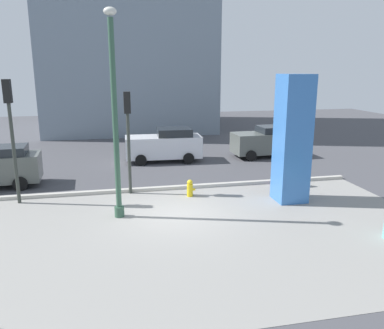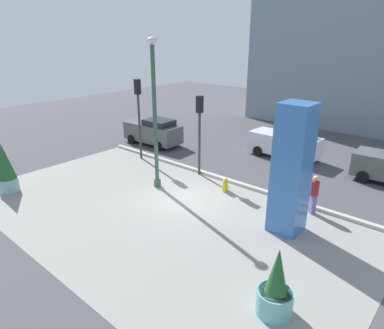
{
  "view_description": "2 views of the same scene",
  "coord_description": "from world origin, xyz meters",
  "px_view_note": "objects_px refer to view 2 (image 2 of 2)",
  "views": [
    {
      "loc": [
        -2.22,
        -13.79,
        5.41
      ],
      "look_at": [
        0.65,
        -0.13,
        1.95
      ],
      "focal_mm": 36.65,
      "sensor_mm": 36.0,
      "label": 1
    },
    {
      "loc": [
        10.0,
        -11.01,
        7.39
      ],
      "look_at": [
        0.68,
        -0.2,
        2.01
      ],
      "focal_mm": 32.02,
      "sensor_mm": 36.0,
      "label": 2
    }
  ],
  "objects_px": {
    "art_pillar_blue": "(292,170)",
    "car_intersection": "(153,131)",
    "traffic_light_far_side": "(139,107)",
    "fire_hydrant": "(225,185)",
    "car_passing_lane": "(285,143)",
    "potted_plant_curbside": "(276,290)",
    "potted_plant_by_pillar": "(6,169)",
    "traffic_light_corner": "(200,123)",
    "pedestrian_crossing": "(314,192)",
    "lamp_post": "(155,119)"
  },
  "relations": [
    {
      "from": "fire_hydrant",
      "to": "pedestrian_crossing",
      "type": "bearing_deg",
      "value": 9.58
    },
    {
      "from": "lamp_post",
      "to": "car_intersection",
      "type": "bearing_deg",
      "value": 138.15
    },
    {
      "from": "potted_plant_curbside",
      "to": "car_intersection",
      "type": "bearing_deg",
      "value": 148.25
    },
    {
      "from": "potted_plant_by_pillar",
      "to": "pedestrian_crossing",
      "type": "xyz_separation_m",
      "value": [
        12.45,
        7.81,
        -0.24
      ]
    },
    {
      "from": "art_pillar_blue",
      "to": "car_passing_lane",
      "type": "xyz_separation_m",
      "value": [
        -4.1,
        8.08,
        -1.61
      ]
    },
    {
      "from": "car_passing_lane",
      "to": "pedestrian_crossing",
      "type": "bearing_deg",
      "value": -54.2
    },
    {
      "from": "potted_plant_by_pillar",
      "to": "fire_hydrant",
      "type": "height_order",
      "value": "potted_plant_by_pillar"
    },
    {
      "from": "pedestrian_crossing",
      "to": "fire_hydrant",
      "type": "bearing_deg",
      "value": -170.42
    },
    {
      "from": "art_pillar_blue",
      "to": "car_intersection",
      "type": "bearing_deg",
      "value": 160.1
    },
    {
      "from": "potted_plant_by_pillar",
      "to": "fire_hydrant",
      "type": "relative_size",
      "value": 3.4
    },
    {
      "from": "potted_plant_by_pillar",
      "to": "traffic_light_far_side",
      "type": "xyz_separation_m",
      "value": [
        1.21,
        7.71,
        2.09
      ]
    },
    {
      "from": "art_pillar_blue",
      "to": "potted_plant_by_pillar",
      "type": "bearing_deg",
      "value": -154.69
    },
    {
      "from": "potted_plant_curbside",
      "to": "car_passing_lane",
      "type": "bearing_deg",
      "value": 115.39
    },
    {
      "from": "lamp_post",
      "to": "traffic_light_corner",
      "type": "xyz_separation_m",
      "value": [
        0.56,
        2.74,
        -0.6
      ]
    },
    {
      "from": "traffic_light_corner",
      "to": "pedestrian_crossing",
      "type": "height_order",
      "value": "traffic_light_corner"
    },
    {
      "from": "art_pillar_blue",
      "to": "fire_hydrant",
      "type": "bearing_deg",
      "value": 161.41
    },
    {
      "from": "traffic_light_corner",
      "to": "pedestrian_crossing",
      "type": "relative_size",
      "value": 2.48
    },
    {
      "from": "traffic_light_far_side",
      "to": "traffic_light_corner",
      "type": "bearing_deg",
      "value": 4.5
    },
    {
      "from": "art_pillar_blue",
      "to": "potted_plant_curbside",
      "type": "distance_m",
      "value": 5.03
    },
    {
      "from": "potted_plant_curbside",
      "to": "fire_hydrant",
      "type": "distance_m",
      "value": 8.1
    },
    {
      "from": "potted_plant_by_pillar",
      "to": "traffic_light_far_side",
      "type": "bearing_deg",
      "value": 81.11
    },
    {
      "from": "traffic_light_far_side",
      "to": "car_intersection",
      "type": "xyz_separation_m",
      "value": [
        -1.61,
        2.62,
        -2.38
      ]
    },
    {
      "from": "potted_plant_curbside",
      "to": "pedestrian_crossing",
      "type": "bearing_deg",
      "value": 103.59
    },
    {
      "from": "potted_plant_curbside",
      "to": "car_intersection",
      "type": "relative_size",
      "value": 0.49
    },
    {
      "from": "car_passing_lane",
      "to": "pedestrian_crossing",
      "type": "relative_size",
      "value": 2.5
    },
    {
      "from": "lamp_post",
      "to": "potted_plant_curbside",
      "type": "distance_m",
      "value": 10.03
    },
    {
      "from": "potted_plant_by_pillar",
      "to": "pedestrian_crossing",
      "type": "distance_m",
      "value": 14.7
    },
    {
      "from": "car_intersection",
      "to": "traffic_light_far_side",
      "type": "bearing_deg",
      "value": -58.39
    },
    {
      "from": "potted_plant_by_pillar",
      "to": "car_passing_lane",
      "type": "xyz_separation_m",
      "value": [
        8.1,
        13.84,
        -0.27
      ]
    },
    {
      "from": "potted_plant_by_pillar",
      "to": "fire_hydrant",
      "type": "xyz_separation_m",
      "value": [
        8.23,
        7.1,
        -0.87
      ]
    },
    {
      "from": "traffic_light_corner",
      "to": "car_passing_lane",
      "type": "relative_size",
      "value": 0.99
    },
    {
      "from": "potted_plant_by_pillar",
      "to": "car_passing_lane",
      "type": "relative_size",
      "value": 0.57
    },
    {
      "from": "art_pillar_blue",
      "to": "traffic_light_corner",
      "type": "relative_size",
      "value": 1.17
    },
    {
      "from": "lamp_post",
      "to": "car_intersection",
      "type": "relative_size",
      "value": 1.67
    },
    {
      "from": "traffic_light_corner",
      "to": "car_passing_lane",
      "type": "height_order",
      "value": "traffic_light_corner"
    },
    {
      "from": "potted_plant_by_pillar",
      "to": "fire_hydrant",
      "type": "distance_m",
      "value": 10.91
    },
    {
      "from": "traffic_light_far_side",
      "to": "pedestrian_crossing",
      "type": "distance_m",
      "value": 11.48
    },
    {
      "from": "fire_hydrant",
      "to": "car_passing_lane",
      "type": "bearing_deg",
      "value": 91.16
    },
    {
      "from": "traffic_light_corner",
      "to": "pedestrian_crossing",
      "type": "distance_m",
      "value": 7.0
    },
    {
      "from": "car_passing_lane",
      "to": "traffic_light_far_side",
      "type": "bearing_deg",
      "value": -138.31
    },
    {
      "from": "potted_plant_curbside",
      "to": "traffic_light_far_side",
      "type": "relative_size",
      "value": 0.43
    },
    {
      "from": "fire_hydrant",
      "to": "traffic_light_far_side",
      "type": "bearing_deg",
      "value": 175.07
    },
    {
      "from": "fire_hydrant",
      "to": "car_intersection",
      "type": "distance_m",
      "value": 9.24
    },
    {
      "from": "potted_plant_by_pillar",
      "to": "lamp_post",
      "type": "bearing_deg",
      "value": 45.75
    },
    {
      "from": "art_pillar_blue",
      "to": "pedestrian_crossing",
      "type": "bearing_deg",
      "value": 82.95
    },
    {
      "from": "potted_plant_by_pillar",
      "to": "pedestrian_crossing",
      "type": "height_order",
      "value": "potted_plant_by_pillar"
    },
    {
      "from": "traffic_light_corner",
      "to": "car_intersection",
      "type": "height_order",
      "value": "traffic_light_corner"
    },
    {
      "from": "potted_plant_curbside",
      "to": "potted_plant_by_pillar",
      "type": "bearing_deg",
      "value": -174.21
    },
    {
      "from": "potted_plant_by_pillar",
      "to": "pedestrian_crossing",
      "type": "relative_size",
      "value": 1.42
    },
    {
      "from": "traffic_light_far_side",
      "to": "traffic_light_corner",
      "type": "xyz_separation_m",
      "value": [
        4.54,
        0.36,
        -0.35
      ]
    }
  ]
}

